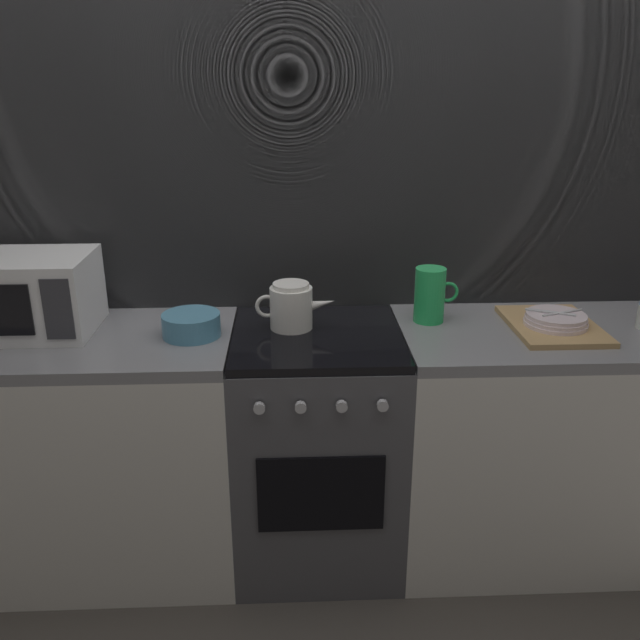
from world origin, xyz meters
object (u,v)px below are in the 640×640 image
pitcher (430,295)px  dish_pile (554,323)px  microwave (25,294)px  kettle (291,306)px  stove_unit (317,446)px  mixing_bowl (191,324)px

pitcher → dish_pile: 0.44m
microwave → kettle: size_ratio=1.62×
microwave → dish_pile: size_ratio=1.15×
stove_unit → mixing_bowl: size_ratio=4.50×
pitcher → microwave: bearing=-178.7°
stove_unit → mixing_bowl: mixing_bowl is taller
mixing_bowl → kettle: bearing=9.5°
kettle → stove_unit: bearing=-35.2°
kettle → dish_pile: kettle is taller
microwave → kettle: bearing=-1.0°
mixing_bowl → dish_pile: (1.27, 0.00, -0.02)m
pitcher → dish_pile: pitcher is taller
microwave → mixing_bowl: size_ratio=2.30×
mixing_bowl → pitcher: size_ratio=1.00×
stove_unit → mixing_bowl: (-0.43, 0.00, 0.49)m
microwave → stove_unit: bearing=-4.4°
stove_unit → dish_pile: size_ratio=2.25×
pitcher → dish_pile: bearing=-13.8°
stove_unit → mixing_bowl: 0.65m
kettle → dish_pile: bearing=-3.5°
stove_unit → microwave: bearing=175.6°
microwave → kettle: (0.92, -0.02, -0.05)m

